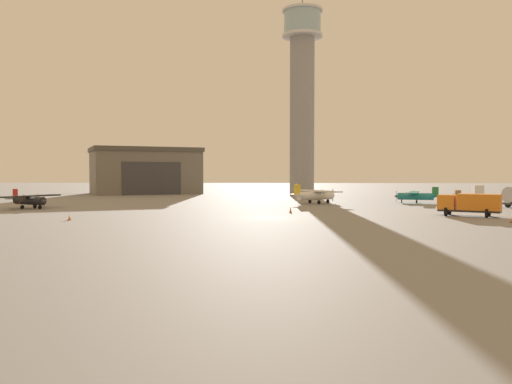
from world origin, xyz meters
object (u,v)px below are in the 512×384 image
at_px(control_tower, 302,90).
at_px(airplane_white, 315,195).
at_px(truck_flatbed_white, 471,193).
at_px(traffic_cone_near_right, 512,219).
at_px(traffic_cone_near_left, 291,210).
at_px(traffic_cone_mid_apron, 69,217).
at_px(truck_box_orange, 470,203).
at_px(airplane_black, 29,200).
at_px(airplane_teal, 416,196).

relative_size(control_tower, airplane_white, 4.50).
height_order(truck_flatbed_white, traffic_cone_near_right, truck_flatbed_white).
bearing_deg(traffic_cone_near_left, traffic_cone_mid_apron, -154.32).
bearing_deg(traffic_cone_mid_apron, control_tower, 65.10).
bearing_deg(traffic_cone_mid_apron, traffic_cone_near_left, 25.68).
bearing_deg(traffic_cone_mid_apron, truck_box_orange, 8.77).
xyz_separation_m(control_tower, traffic_cone_mid_apron, (-27.31, -58.85, -22.71)).
bearing_deg(traffic_cone_near_right, control_tower, 107.01).
bearing_deg(traffic_cone_near_right, traffic_cone_near_left, 151.17).
bearing_deg(traffic_cone_mid_apron, airplane_black, 127.13).
relative_size(traffic_cone_near_left, traffic_cone_near_right, 1.14).
bearing_deg(traffic_cone_mid_apron, traffic_cone_near_right, -0.89).
height_order(truck_flatbed_white, traffic_cone_near_left, truck_flatbed_white).
bearing_deg(traffic_cone_mid_apron, airplane_teal, 35.66).
bearing_deg(airplane_teal, traffic_cone_near_left, 61.98).
distance_m(control_tower, airplane_white, 36.23).
height_order(control_tower, truck_flatbed_white, control_tower).
distance_m(truck_flatbed_white, traffic_cone_mid_apron, 72.31).
relative_size(airplane_black, traffic_cone_near_left, 11.92).
bearing_deg(traffic_cone_near_left, airplane_teal, 44.43).
bearing_deg(truck_box_orange, airplane_white, -25.78).
height_order(traffic_cone_near_left, traffic_cone_near_right, traffic_cone_near_left).
bearing_deg(airplane_black, truck_box_orange, 16.70).
height_order(traffic_cone_near_right, traffic_cone_mid_apron, traffic_cone_near_right).
xyz_separation_m(airplane_white, airplane_black, (-40.84, -12.78, -0.22)).
relative_size(control_tower, airplane_teal, 4.85).
bearing_deg(airplane_teal, airplane_white, 26.02).
distance_m(airplane_white, traffic_cone_mid_apron, 40.86).
relative_size(truck_box_orange, traffic_cone_near_left, 9.49).
distance_m(airplane_teal, traffic_cone_near_right, 32.93).
distance_m(truck_flatbed_white, traffic_cone_near_left, 46.86).
xyz_separation_m(airplane_white, airplane_teal, (16.85, 2.51, -0.22)).
distance_m(traffic_cone_near_left, traffic_cone_mid_apron, 26.21).
xyz_separation_m(airplane_black, truck_flatbed_white, (70.81, 26.26, 0.05)).
height_order(airplane_black, airplane_teal, same).
bearing_deg(airplane_white, traffic_cone_near_right, -93.73).
bearing_deg(airplane_black, airplane_white, 44.13).
relative_size(airplane_white, airplane_teal, 1.08).
height_order(airplane_white, traffic_cone_mid_apron, airplane_white).
bearing_deg(truck_flatbed_white, airplane_white, -150.53).
xyz_separation_m(airplane_white, truck_box_orange, (16.13, -22.88, 0.01)).
bearing_deg(control_tower, airplane_teal, -56.58).
distance_m(control_tower, traffic_cone_near_left, 52.74).
bearing_deg(traffic_cone_near_right, traffic_cone_mid_apron, 179.11).
distance_m(airplane_white, traffic_cone_near_right, 35.10).
height_order(airplane_white, traffic_cone_near_right, airplane_white).
xyz_separation_m(traffic_cone_near_right, traffic_cone_mid_apron, (-45.53, 0.71, -0.03)).
distance_m(airplane_teal, traffic_cone_mid_apron, 55.26).
xyz_separation_m(control_tower, truck_flatbed_white, (30.69, -15.67, -21.68)).
distance_m(control_tower, truck_flatbed_white, 40.71).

